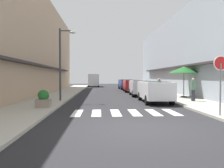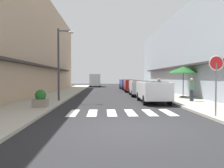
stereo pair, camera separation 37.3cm
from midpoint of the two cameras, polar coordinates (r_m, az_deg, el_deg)
ground_plane at (r=22.49m, az=0.49°, el=-2.82°), size 80.82×80.82×0.00m
sidewalk_left at (r=22.82m, az=-12.51°, el=-2.64°), size 3.02×51.43×0.12m
sidewalk_right at (r=23.30m, az=13.22°, el=-2.56°), size 3.02×51.43×0.12m
building_row_left at (r=24.81m, az=-21.50°, el=9.25°), size 5.50×35.06×10.17m
building_row_right at (r=25.50m, az=21.55°, el=7.03°), size 5.50×35.06×8.39m
crosswalk at (r=11.31m, az=3.27°, el=-7.28°), size 5.20×2.20×0.01m
parked_car_near at (r=15.95m, az=10.99°, el=-1.38°), size 1.90×4.52×1.47m
parked_car_mid at (r=21.49m, az=7.53°, el=-0.58°), size 1.97×4.32×1.47m
parked_car_far at (r=27.42m, az=5.39°, el=-0.09°), size 1.92×4.38×1.47m
parked_car_distant at (r=33.19m, az=4.05°, el=0.22°), size 1.94×3.99×1.47m
delivery_van at (r=42.74m, az=-4.07°, el=1.20°), size 2.11×5.44×2.37m
round_street_sign at (r=10.68m, az=25.85°, el=3.29°), size 0.65×0.07×2.59m
street_lamp at (r=16.44m, az=-12.13°, el=6.85°), size 1.19×0.28×5.11m
cafe_umbrella at (r=19.88m, az=18.17°, el=3.43°), size 2.70×2.70×2.57m
planter_corner at (r=13.10m, az=-16.90°, el=-3.73°), size 0.76×0.76×0.96m
pedestrian_walking_near at (r=16.63m, az=20.19°, el=-1.19°), size 0.34×0.34×1.61m
pedestrian_walking_far at (r=22.92m, az=12.30°, el=-0.42°), size 0.34×0.34×1.57m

